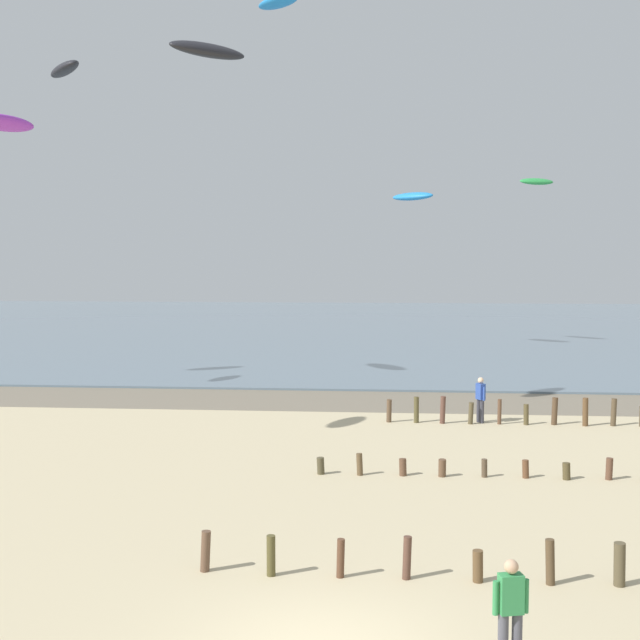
% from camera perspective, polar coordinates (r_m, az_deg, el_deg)
% --- Properties ---
extents(wet_sand_strip, '(120.00, 5.19, 0.01)m').
position_cam_1_polar(wet_sand_strip, '(36.57, 3.02, -5.46)').
color(wet_sand_strip, '#7A6D59').
rests_on(wet_sand_strip, ground).
extents(sea, '(160.00, 70.00, 0.10)m').
position_cam_1_polar(sea, '(73.88, 3.92, -0.42)').
color(sea, slate).
rests_on(sea, ground).
extents(groyne_mid, '(15.11, 0.30, 0.68)m').
position_cam_1_polar(groyne_mid, '(25.22, 17.71, -9.58)').
color(groyne_mid, '#4B442E').
rests_on(groyne_mid, ground).
extents(groyne_far, '(11.49, 0.38, 1.05)m').
position_cam_1_polar(groyne_far, '(32.48, 14.18, -6.03)').
color(groyne_far, brown).
rests_on(groyne_far, ground).
extents(person_nearest_camera, '(0.35, 0.52, 1.71)m').
position_cam_1_polar(person_nearest_camera, '(32.36, 10.73, -5.19)').
color(person_nearest_camera, '#383842').
rests_on(person_nearest_camera, ground).
extents(person_mid_beach, '(0.56, 0.30, 1.71)m').
position_cam_1_polar(person_mid_beach, '(13.84, 12.67, -18.50)').
color(person_mid_beach, '#4C4C56').
rests_on(person_mid_beach, ground).
extents(kite_aloft_0, '(2.80, 3.26, 0.84)m').
position_cam_1_polar(kite_aloft_0, '(41.70, -16.78, 15.83)').
color(kite_aloft_0, black).
extents(kite_aloft_3, '(3.34, 3.08, 0.78)m').
position_cam_1_polar(kite_aloft_3, '(54.44, -2.83, 20.56)').
color(kite_aloft_3, '#2384D1').
extents(kite_aloft_4, '(1.84, 2.62, 0.64)m').
position_cam_1_polar(kite_aloft_4, '(28.37, -20.63, 12.30)').
color(kite_aloft_4, purple).
extents(kite_aloft_5, '(3.18, 2.80, 0.72)m').
position_cam_1_polar(kite_aloft_5, '(56.09, 6.24, 8.25)').
color(kite_aloft_5, '#2384D1').
extents(kite_aloft_6, '(3.02, 2.90, 0.84)m').
position_cam_1_polar(kite_aloft_6, '(32.38, -7.55, 17.52)').
color(kite_aloft_6, black).
extents(kite_aloft_7, '(2.45, 1.62, 0.60)m').
position_cam_1_polar(kite_aloft_7, '(54.58, 14.34, 9.00)').
color(kite_aloft_7, green).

